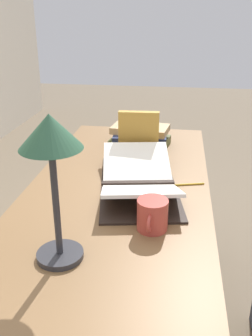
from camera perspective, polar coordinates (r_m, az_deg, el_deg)
reading_desk at (r=1.46m, az=-1.32°, el=-6.73°), size 1.60×0.69×0.76m
open_book at (r=1.42m, az=1.90°, el=-1.81°), size 0.60×0.38×0.09m
book_stack_tall at (r=1.84m, az=2.18°, el=4.83°), size 0.24×0.30×0.10m
book_standing_upright at (r=1.69m, az=1.93°, el=5.09°), size 0.04×0.18×0.21m
reading_lamp at (r=0.92m, az=-11.30°, el=2.84°), size 0.16×0.16×0.40m
coffee_mug at (r=1.15m, az=4.03°, el=-7.15°), size 0.13×0.10×0.10m
pencil at (r=1.46m, az=8.79°, el=-2.51°), size 0.05×0.16×0.01m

